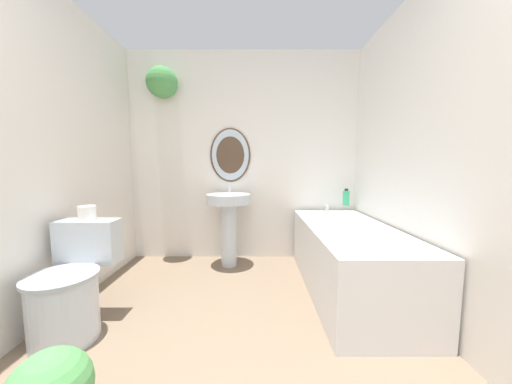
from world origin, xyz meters
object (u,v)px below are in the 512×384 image
at_px(toilet_paper_roll, 87,213).
at_px(shampoo_bottle, 346,198).
at_px(bathtub, 348,257).
at_px(toilet, 71,289).
at_px(pedestal_sink, 228,216).

bearing_deg(toilet_paper_roll, shampoo_bottle, 25.84).
bearing_deg(bathtub, toilet, -163.60).
bearing_deg(shampoo_bottle, pedestal_sink, -175.35).
distance_m(toilet, shampoo_bottle, 2.58).
bearing_deg(bathtub, toilet_paper_roll, -169.07).
bearing_deg(toilet_paper_roll, bathtub, 10.93).
height_order(toilet, pedestal_sink, pedestal_sink).
xyz_separation_m(shampoo_bottle, toilet_paper_roll, (-2.21, -1.07, 0.02)).
xyz_separation_m(bathtub, toilet_paper_roll, (-2.00, -0.39, 0.46)).
bearing_deg(bathtub, pedestal_sink, 152.50).
relative_size(pedestal_sink, shampoo_bottle, 4.74).
bearing_deg(toilet, pedestal_sink, 52.44).
xyz_separation_m(toilet, toilet_paper_roll, (0.00, 0.20, 0.46)).
bearing_deg(shampoo_bottle, toilet_paper_roll, -154.16).
relative_size(bathtub, shampoo_bottle, 8.50).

